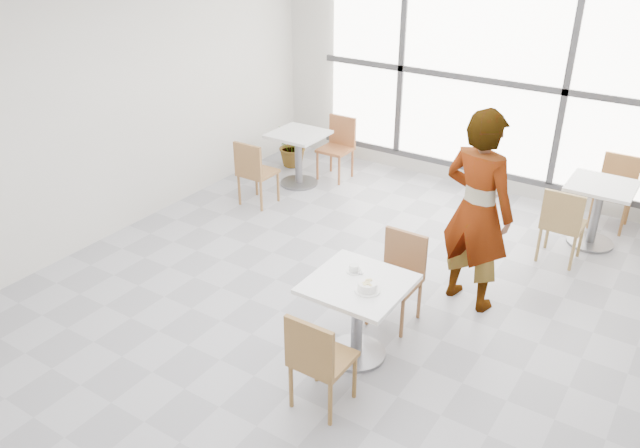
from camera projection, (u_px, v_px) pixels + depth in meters
The scene contains 17 objects.
floor at pixel (337, 302), 6.29m from camera, with size 7.00×7.00×0.00m, color #9E9EA5.
wall_back at pixel (480, 78), 8.20m from camera, with size 6.00×6.00×0.00m, color silver.
wall_left at pixel (110, 107), 7.06m from camera, with size 7.00×7.00×0.00m, color silver.
window at pixel (479, 79), 8.15m from camera, with size 4.60×0.07×2.52m.
main_table at pixel (358, 305), 5.32m from camera, with size 0.80×0.80×0.75m.
chair_near at pixel (317, 357), 4.75m from camera, with size 0.42×0.42×0.87m.
chair_far at pixel (399, 272), 5.84m from camera, with size 0.42×0.42×0.87m.
oatmeal_bowl at pixel (367, 286), 5.08m from camera, with size 0.21×0.21×0.10m.
coffee_cup at pixel (354, 269), 5.35m from camera, with size 0.16×0.13×0.07m.
person at pixel (477, 211), 5.87m from camera, with size 0.72×0.47×1.98m, color black.
bg_table_left at pixel (298, 151), 8.67m from camera, with size 0.70×0.70×0.75m.
bg_table_right at pixel (598, 205), 7.13m from camera, with size 0.70×0.70×0.75m.
bg_chair_left_near at pixel (254, 169), 8.05m from camera, with size 0.42×0.42×0.87m.
bg_chair_left_far at pixel (338, 143), 8.91m from camera, with size 0.42×0.42×0.87m.
bg_chair_right_near at pixel (562, 221), 6.75m from camera, with size 0.42×0.42×0.87m.
bg_chair_right_far at pixel (616, 186), 7.57m from camera, with size 0.42×0.42×0.87m.
plant_left at pixel (294, 145), 9.34m from camera, with size 0.59×0.51×0.66m, color #4E7F40.
Camera 1 is at (2.73, -4.47, 3.57)m, focal length 35.52 mm.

